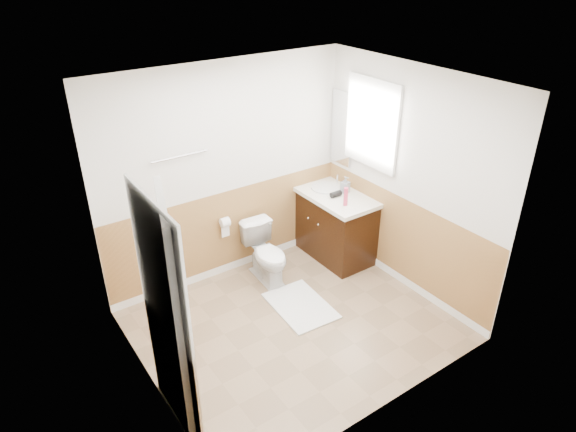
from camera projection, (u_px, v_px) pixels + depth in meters
floor at (294, 325)px, 5.33m from camera, size 3.00×3.00×0.00m
ceiling at (295, 85)px, 4.15m from camera, size 3.00×3.00×0.00m
wall_back at (227, 174)px, 5.68m from camera, size 3.00×0.00×3.00m
wall_front at (396, 289)px, 3.80m from camera, size 3.00×0.00×3.00m
wall_left at (138, 272)px, 3.99m from camera, size 0.00×3.00×3.00m
wall_right at (408, 182)px, 5.50m from camera, size 0.00×3.00×3.00m
wainscot_back at (231, 233)px, 6.03m from camera, size 3.00×0.00×3.00m
wainscot_front at (386, 363)px, 4.16m from camera, size 3.00×0.00×3.00m
wainscot_left at (152, 345)px, 4.35m from camera, size 0.00×2.60×2.60m
wainscot_right at (400, 242)px, 5.85m from camera, size 0.00×2.60×2.60m
toilet at (267, 254)px, 5.93m from camera, size 0.42×0.68×0.68m
bath_mat at (300, 306)px, 5.60m from camera, size 0.60×0.83×0.02m
vanity_cabinet at (332, 225)px, 6.39m from camera, size 0.55×1.10×0.80m
vanity_knob_left at (318, 225)px, 6.10m from camera, size 0.03×0.03×0.03m
vanity_knob_right at (308, 218)px, 6.24m from camera, size 0.03×0.03×0.03m
countertop at (333, 195)px, 6.19m from camera, size 0.60×1.15×0.05m
sink_basin at (326, 188)px, 6.29m from camera, size 0.36×0.36×0.02m
faucet at (337, 180)px, 6.35m from camera, size 0.02×0.02×0.14m
lotion_bottle at (346, 197)px, 5.84m from camera, size 0.05×0.05×0.22m
soap_dispenser at (345, 185)px, 6.14m from camera, size 0.11×0.12×0.20m
hair_dryer_body at (336, 194)px, 6.07m from camera, size 0.14×0.07×0.07m
hair_dryer_handle at (333, 197)px, 6.07m from camera, size 0.03×0.03×0.07m
mirror_panel at (342, 128)px, 6.14m from camera, size 0.02×0.35×0.90m
window_frame at (372, 123)px, 5.67m from camera, size 0.04×0.80×1.00m
window_glass at (373, 123)px, 5.68m from camera, size 0.01×0.70×0.90m
door at (177, 322)px, 3.82m from camera, size 0.29×0.78×2.04m
door_frame at (167, 324)px, 3.78m from camera, size 0.02×0.92×2.10m
door_knob at (168, 304)px, 4.12m from camera, size 0.06×0.06×0.06m
towel_bar at (180, 156)px, 5.20m from camera, size 0.62×0.02×0.02m
tp_holder_bar at (225, 222)px, 5.84m from camera, size 0.14×0.02×0.02m
tp_roll at (225, 222)px, 5.84m from camera, size 0.10×0.11×0.11m
tp_sheet at (225, 231)px, 5.89m from camera, size 0.10×0.01×0.16m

